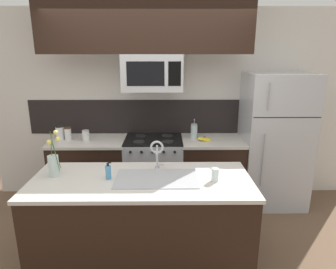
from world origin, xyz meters
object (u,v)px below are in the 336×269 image
(dish_soap_bottle, at_px, (108,172))
(flower_vase, at_px, (54,164))
(storage_jar_tall, at_px, (60,132))
(sink_faucet, at_px, (157,151))
(drinking_glass, at_px, (215,175))
(storage_jar_short, at_px, (86,135))
(stove_range, at_px, (154,171))
(storage_jar_medium, at_px, (68,134))
(microwave, at_px, (153,73))
(banana_bunch, at_px, (205,139))
(refrigerator, at_px, (274,140))
(french_press, at_px, (194,131))

(dish_soap_bottle, xyz_separation_m, flower_vase, (-0.52, 0.08, 0.05))
(storage_jar_tall, height_order, flower_vase, flower_vase)
(sink_faucet, distance_m, drinking_glass, 0.61)
(storage_jar_short, bearing_deg, stove_range, 1.81)
(sink_faucet, bearing_deg, storage_jar_short, 133.70)
(storage_jar_medium, height_order, storage_jar_short, storage_jar_medium)
(sink_faucet, bearing_deg, dish_soap_bottle, -153.89)
(stove_range, bearing_deg, flower_vase, -127.23)
(microwave, height_order, storage_jar_tall, microwave)
(flower_vase, bearing_deg, storage_jar_tall, 106.29)
(banana_bunch, bearing_deg, sink_faucet, -121.52)
(storage_jar_short, relative_size, flower_vase, 0.30)
(stove_range, xyz_separation_m, storage_jar_medium, (-1.13, 0.01, 0.53))
(stove_range, xyz_separation_m, storage_jar_tall, (-1.24, 0.04, 0.54))
(storage_jar_short, relative_size, drinking_glass, 1.13)
(sink_faucet, height_order, drinking_glass, sink_faucet)
(refrigerator, height_order, french_press, refrigerator)
(flower_vase, bearing_deg, sink_faucet, 8.18)
(refrigerator, distance_m, sink_faucet, 1.87)
(french_press, relative_size, drinking_glass, 2.14)
(sink_faucet, bearing_deg, drinking_glass, -27.39)
(storage_jar_medium, distance_m, french_press, 1.67)
(refrigerator, relative_size, storage_jar_short, 12.72)
(dish_soap_bottle, xyz_separation_m, drinking_glass, (0.97, -0.06, -0.01))
(flower_vase, bearing_deg, microwave, 52.27)
(stove_range, xyz_separation_m, drinking_glass, (0.61, -1.31, 0.51))
(refrigerator, height_order, flower_vase, refrigerator)
(refrigerator, xyz_separation_m, dish_soap_bottle, (-1.98, -1.27, 0.09))
(storage_jar_tall, relative_size, storage_jar_medium, 1.10)
(storage_jar_tall, relative_size, french_press, 0.69)
(microwave, distance_m, refrigerator, 1.84)
(stove_range, height_order, dish_soap_bottle, dish_soap_bottle)
(storage_jar_tall, relative_size, sink_faucet, 0.60)
(dish_soap_bottle, bearing_deg, storage_jar_medium, 121.12)
(storage_jar_short, distance_m, banana_bunch, 1.56)
(storage_jar_medium, relative_size, flower_vase, 0.37)
(microwave, bearing_deg, storage_jar_short, -179.55)
(french_press, relative_size, sink_faucet, 0.87)
(banana_bunch, xyz_separation_m, drinking_glass, (-0.07, -1.25, 0.04))
(storage_jar_tall, distance_m, drinking_glass, 2.29)
(banana_bunch, bearing_deg, dish_soap_bottle, -131.14)
(storage_jar_medium, bearing_deg, storage_jar_short, -9.60)
(stove_range, relative_size, storage_jar_short, 6.63)
(stove_range, xyz_separation_m, banana_bunch, (0.67, -0.06, 0.47))
(storage_jar_short, height_order, flower_vase, flower_vase)
(dish_soap_bottle, distance_m, flower_vase, 0.53)
(storage_jar_short, distance_m, flower_vase, 1.14)
(storage_jar_medium, bearing_deg, stove_range, -0.69)
(storage_jar_tall, distance_m, banana_bunch, 1.92)
(french_press, height_order, flower_vase, flower_vase)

